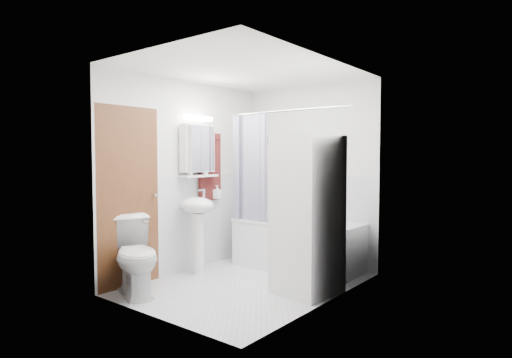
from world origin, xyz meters
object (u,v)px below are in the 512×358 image
Objects in this scene: bathtub at (298,242)px; washer_dryer at (307,215)px; toilet at (135,256)px; sink at (198,217)px.

bathtub is 0.97× the size of washer_dryer.
toilet is (-1.40, -1.15, -0.43)m from washer_dryer.
sink reaches higher than toilet.
washer_dryer is (1.43, 0.21, 0.13)m from sink.
toilet is at bearing -132.97° from washer_dryer.
sink is 0.99m from toilet.
toilet is (0.03, -0.94, -0.30)m from sink.
toilet is at bearing -112.52° from bathtub.
bathtub is at bearing -0.99° from toilet.
bathtub is at bearing 49.67° from sink.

